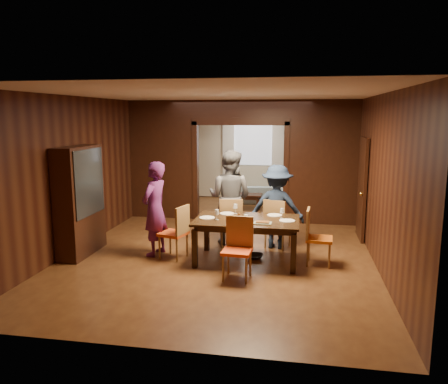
% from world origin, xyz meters
% --- Properties ---
extents(floor, '(9.00, 9.00, 0.00)m').
position_xyz_m(floor, '(0.00, 0.00, 0.00)').
color(floor, '#4E2915').
rests_on(floor, ground).
extents(ceiling, '(5.50, 9.00, 0.02)m').
position_xyz_m(ceiling, '(0.00, 0.00, 2.90)').
color(ceiling, silver).
rests_on(ceiling, room_walls).
extents(room_walls, '(5.52, 9.01, 2.90)m').
position_xyz_m(room_walls, '(0.00, 1.89, 1.51)').
color(room_walls, black).
rests_on(room_walls, floor).
extents(person_purple, '(0.55, 0.71, 1.73)m').
position_xyz_m(person_purple, '(-1.16, -1.32, 0.86)').
color(person_purple, '#5B205E').
rests_on(person_purple, floor).
extents(person_grey, '(1.06, 0.91, 1.88)m').
position_xyz_m(person_grey, '(0.07, -0.38, 0.94)').
color(person_grey, '#53545A').
rests_on(person_grey, floor).
extents(person_navy, '(1.11, 0.73, 1.62)m').
position_xyz_m(person_navy, '(1.01, -0.49, 0.81)').
color(person_navy, '#18243C').
rests_on(person_navy, floor).
extents(sofa, '(1.86, 0.95, 0.52)m').
position_xyz_m(sofa, '(0.13, 3.85, 0.26)').
color(sofa, '#98B6C7').
rests_on(sofa, floor).
extents(serving_bowl, '(0.32, 0.32, 0.08)m').
position_xyz_m(serving_bowl, '(0.67, -1.24, 0.80)').
color(serving_bowl, black).
rests_on(serving_bowl, dining_table).
extents(dining_table, '(1.80, 1.12, 0.76)m').
position_xyz_m(dining_table, '(0.54, -1.39, 0.38)').
color(dining_table, black).
rests_on(dining_table, floor).
extents(coffee_table, '(0.80, 0.50, 0.40)m').
position_xyz_m(coffee_table, '(0.01, 3.01, 0.20)').
color(coffee_table, black).
rests_on(coffee_table, floor).
extents(chair_left, '(0.54, 0.54, 0.97)m').
position_xyz_m(chair_left, '(-0.78, -1.45, 0.48)').
color(chair_left, '#CF4413').
rests_on(chair_left, floor).
extents(chair_right, '(0.47, 0.47, 0.97)m').
position_xyz_m(chair_right, '(1.78, -1.35, 0.48)').
color(chair_right, '#C55712').
rests_on(chair_right, floor).
extents(chair_far_l, '(0.51, 0.51, 0.97)m').
position_xyz_m(chair_far_l, '(0.12, -0.52, 0.48)').
color(chair_far_l, red).
rests_on(chair_far_l, floor).
extents(chair_far_r, '(0.56, 0.56, 0.97)m').
position_xyz_m(chair_far_r, '(1.03, -0.48, 0.48)').
color(chair_far_r, '#C57B12').
rests_on(chair_far_r, floor).
extents(chair_near, '(0.47, 0.47, 0.97)m').
position_xyz_m(chair_near, '(0.49, -2.27, 0.48)').
color(chair_near, '#F24716').
rests_on(chair_near, floor).
extents(hutch, '(0.40, 1.20, 2.00)m').
position_xyz_m(hutch, '(-2.53, -1.50, 1.00)').
color(hutch, black).
rests_on(hutch, floor).
extents(door_right, '(0.06, 0.90, 2.10)m').
position_xyz_m(door_right, '(2.70, 0.50, 1.05)').
color(door_right, black).
rests_on(door_right, floor).
extents(window_far, '(1.20, 0.03, 1.30)m').
position_xyz_m(window_far, '(0.00, 4.44, 1.70)').
color(window_far, silver).
rests_on(window_far, back_wall).
extents(curtain_left, '(0.35, 0.06, 2.40)m').
position_xyz_m(curtain_left, '(-0.75, 4.40, 1.25)').
color(curtain_left, white).
rests_on(curtain_left, back_wall).
extents(curtain_right, '(0.35, 0.06, 2.40)m').
position_xyz_m(curtain_right, '(0.75, 4.40, 1.25)').
color(curtain_right, white).
rests_on(curtain_right, back_wall).
extents(plate_left, '(0.27, 0.27, 0.01)m').
position_xyz_m(plate_left, '(-0.17, -1.42, 0.77)').
color(plate_left, white).
rests_on(plate_left, dining_table).
extents(plate_far_l, '(0.27, 0.27, 0.01)m').
position_xyz_m(plate_far_l, '(0.13, -1.04, 0.77)').
color(plate_far_l, white).
rests_on(plate_far_l, dining_table).
extents(plate_far_r, '(0.27, 0.27, 0.01)m').
position_xyz_m(plate_far_r, '(1.00, -1.02, 0.77)').
color(plate_far_r, white).
rests_on(plate_far_r, dining_table).
extents(plate_right, '(0.27, 0.27, 0.01)m').
position_xyz_m(plate_right, '(1.23, -1.41, 0.77)').
color(plate_right, white).
rests_on(plate_right, dining_table).
extents(plate_near, '(0.27, 0.27, 0.01)m').
position_xyz_m(plate_near, '(0.54, -1.74, 0.77)').
color(plate_near, white).
rests_on(plate_near, dining_table).
extents(platter_a, '(0.30, 0.20, 0.04)m').
position_xyz_m(platter_a, '(0.49, -1.51, 0.78)').
color(platter_a, gray).
rests_on(platter_a, dining_table).
extents(platter_b, '(0.30, 0.20, 0.04)m').
position_xyz_m(platter_b, '(0.83, -1.65, 0.78)').
color(platter_b, gray).
rests_on(platter_b, dining_table).
extents(wineglass_left, '(0.08, 0.08, 0.18)m').
position_xyz_m(wineglass_left, '(0.03, -1.53, 0.85)').
color(wineglass_left, silver).
rests_on(wineglass_left, dining_table).
extents(wineglass_far, '(0.08, 0.08, 0.18)m').
position_xyz_m(wineglass_far, '(0.28, -1.00, 0.85)').
color(wineglass_far, white).
rests_on(wineglass_far, dining_table).
extents(wineglass_right, '(0.08, 0.08, 0.18)m').
position_xyz_m(wineglass_right, '(1.13, -1.22, 0.85)').
color(wineglass_right, white).
rests_on(wineglass_right, dining_table).
extents(tumbler, '(0.07, 0.07, 0.14)m').
position_xyz_m(tumbler, '(0.55, -1.65, 0.83)').
color(tumbler, white).
rests_on(tumbler, dining_table).
extents(condiment_jar, '(0.08, 0.08, 0.11)m').
position_xyz_m(condiment_jar, '(0.41, -1.44, 0.82)').
color(condiment_jar, '#482910').
rests_on(condiment_jar, dining_table).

